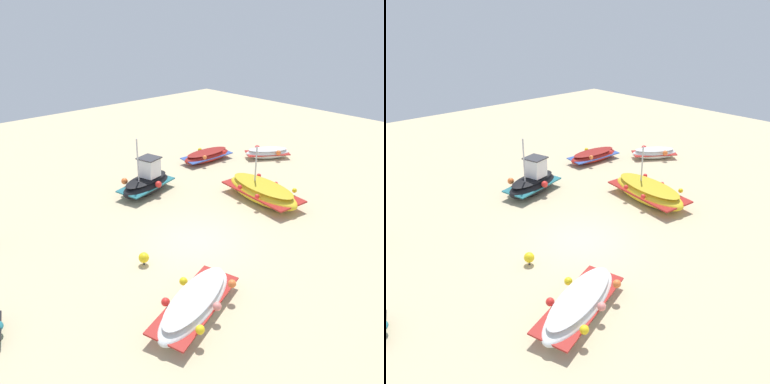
% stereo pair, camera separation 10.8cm
% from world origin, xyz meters
% --- Properties ---
extents(ground_plane, '(53.68, 53.68, 0.00)m').
position_xyz_m(ground_plane, '(0.00, 0.00, 0.00)').
color(ground_plane, '#C6B289').
extents(fishing_boat_0, '(3.80, 2.34, 3.32)m').
position_xyz_m(fishing_boat_0, '(-1.46, -5.64, 0.64)').
color(fishing_boat_0, black).
rests_on(fishing_boat_0, ground_plane).
extents(fishing_boat_1, '(2.54, 4.97, 2.88)m').
position_xyz_m(fishing_boat_1, '(-5.35, -0.64, 0.53)').
color(fishing_boat_1, gold).
rests_on(fishing_boat_1, ground_plane).
extents(fishing_boat_2, '(3.17, 2.64, 0.79)m').
position_xyz_m(fishing_boat_2, '(-11.07, -4.73, 0.38)').
color(fishing_boat_2, white).
rests_on(fishing_boat_2, ground_plane).
extents(fishing_boat_3, '(4.48, 2.70, 0.93)m').
position_xyz_m(fishing_boat_3, '(3.38, 3.55, 0.44)').
color(fishing_boat_3, white).
rests_on(fishing_boat_3, ground_plane).
extents(fishing_boat_4, '(3.82, 1.81, 0.82)m').
position_xyz_m(fishing_boat_4, '(-7.59, -7.10, 0.38)').
color(fishing_boat_4, maroon).
rests_on(fishing_boat_4, ground_plane).
extents(mooring_buoy_0, '(0.43, 0.43, 0.55)m').
position_xyz_m(mooring_buoy_0, '(2.91, 0.01, 0.33)').
color(mooring_buoy_0, '#3F3F42').
rests_on(mooring_buoy_0, ground_plane).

